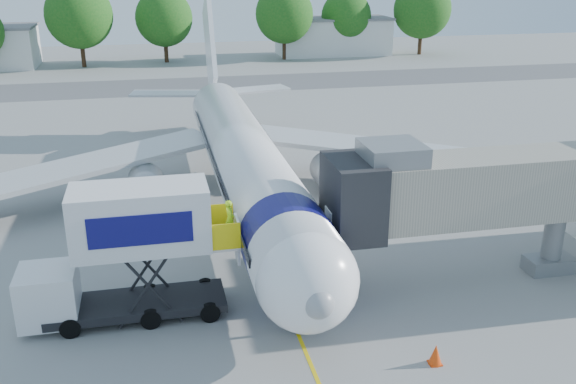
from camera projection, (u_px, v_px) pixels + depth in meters
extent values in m
plane|color=gray|center=(256.00, 234.00, 33.52)|extent=(160.00, 160.00, 0.00)
cube|color=yellow|center=(256.00, 234.00, 33.52)|extent=(0.15, 70.00, 0.01)
cube|color=#59595B|center=(194.00, 85.00, 72.02)|extent=(120.00, 10.00, 0.01)
cylinder|color=white|center=(246.00, 162.00, 35.23)|extent=(3.70, 28.00, 3.70)
sphere|color=white|center=(307.00, 281.00, 22.40)|extent=(3.70, 3.70, 3.70)
sphere|color=gray|center=(318.00, 303.00, 20.98)|extent=(1.10, 1.10, 1.10)
cone|color=white|center=(213.00, 99.00, 50.82)|extent=(3.70, 6.00, 3.70)
cube|color=white|center=(210.00, 44.00, 50.28)|extent=(0.35, 7.26, 8.29)
cube|color=#B8BBBE|center=(379.00, 147.00, 40.48)|extent=(16.17, 9.32, 1.42)
cube|color=#B8BBBE|center=(82.00, 166.00, 36.89)|extent=(16.17, 9.32, 1.42)
cylinder|color=#999BA0|center=(334.00, 176.00, 38.30)|extent=(2.10, 3.60, 2.10)
cylinder|color=#999BA0|center=(146.00, 190.00, 36.10)|extent=(2.10, 3.60, 2.10)
cube|color=black|center=(309.00, 273.00, 21.97)|extent=(2.60, 1.39, 0.81)
cylinder|color=#0D0C57|center=(289.00, 245.00, 25.15)|extent=(3.73, 2.00, 3.73)
cylinder|color=silver|center=(297.00, 315.00, 24.55)|extent=(0.16, 0.16, 1.50)
cylinder|color=black|center=(297.00, 324.00, 24.70)|extent=(0.25, 0.64, 0.64)
cylinder|color=black|center=(281.00, 185.00, 39.39)|extent=(0.35, 0.90, 0.90)
cylinder|color=black|center=(196.00, 191.00, 38.35)|extent=(0.35, 0.90, 0.90)
cube|color=#A39D8B|center=(489.00, 187.00, 27.38)|extent=(13.60, 2.60, 2.80)
cube|color=black|center=(353.00, 197.00, 26.16)|extent=(2.00, 3.20, 3.20)
cube|color=slate|center=(392.00, 153.00, 25.86)|extent=(2.40, 2.40, 0.80)
cylinder|color=slate|center=(553.00, 241.00, 29.08)|extent=(0.90, 0.90, 3.00)
cube|color=slate|center=(549.00, 264.00, 29.48)|extent=(2.20, 1.20, 0.70)
cylinder|color=black|center=(532.00, 266.00, 29.30)|extent=(0.30, 0.70, 0.70)
cylinder|color=black|center=(567.00, 262.00, 29.66)|extent=(0.30, 0.70, 0.70)
cube|color=black|center=(138.00, 304.00, 25.72)|extent=(7.00, 2.30, 0.35)
cube|color=silver|center=(49.00, 295.00, 24.78)|extent=(2.20, 2.20, 2.10)
cube|color=black|center=(47.00, 285.00, 24.62)|extent=(1.90, 2.10, 0.70)
cube|color=silver|center=(140.00, 218.00, 24.52)|extent=(5.20, 2.40, 2.50)
cube|color=#0D0C57|center=(140.00, 230.00, 23.40)|extent=(3.80, 0.04, 1.20)
cube|color=silver|center=(223.00, 239.00, 25.56)|extent=(1.10, 2.20, 0.10)
cube|color=yellow|center=(226.00, 237.00, 24.41)|extent=(1.10, 0.06, 1.10)
cube|color=yellow|center=(220.00, 217.00, 26.33)|extent=(1.10, 0.06, 1.10)
cylinder|color=black|center=(210.00, 313.00, 25.36)|extent=(0.80, 0.25, 0.80)
cylinder|color=black|center=(205.00, 287.00, 27.29)|extent=(0.80, 0.25, 0.80)
cylinder|color=black|center=(70.00, 328.00, 24.31)|extent=(0.80, 0.25, 0.80)
cylinder|color=black|center=(75.00, 301.00, 26.23)|extent=(0.80, 0.25, 0.80)
imported|color=#A6E918|center=(230.00, 219.00, 25.32)|extent=(0.44, 0.62, 1.59)
cone|color=#E23F0B|center=(436.00, 354.00, 22.73)|extent=(0.49, 0.49, 0.78)
cube|color=#E23F0B|center=(435.00, 363.00, 22.85)|extent=(0.44, 0.44, 0.04)
cube|color=silver|center=(333.00, 37.00, 93.89)|extent=(16.00, 7.00, 5.00)
cube|color=slate|center=(334.00, 18.00, 92.97)|extent=(16.40, 7.40, 0.30)
cylinder|color=#382314|center=(83.00, 52.00, 83.28)|extent=(0.56, 0.56, 3.84)
sphere|color=#165316|center=(79.00, 15.00, 81.66)|extent=(8.53, 8.53, 8.53)
cylinder|color=#382314|center=(166.00, 50.00, 87.12)|extent=(0.56, 0.56, 3.41)
sphere|color=#165316|center=(164.00, 18.00, 85.68)|extent=(7.59, 7.59, 7.59)
cylinder|color=#382314|center=(284.00, 46.00, 89.52)|extent=(0.56, 0.56, 3.57)
sphere|color=#165316|center=(284.00, 14.00, 88.01)|extent=(7.93, 7.93, 7.93)
cylinder|color=#382314|center=(345.00, 44.00, 93.44)|extent=(0.56, 0.56, 3.22)
sphere|color=#165316|center=(346.00, 16.00, 92.08)|extent=(7.16, 7.16, 7.16)
cylinder|color=#382314|center=(420.00, 41.00, 94.14)|extent=(0.56, 0.56, 3.72)
sphere|color=#165316|center=(422.00, 9.00, 92.57)|extent=(8.27, 8.27, 8.27)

